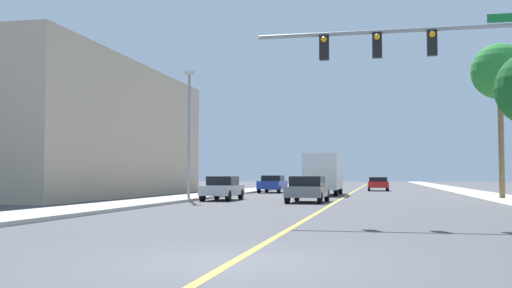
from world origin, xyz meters
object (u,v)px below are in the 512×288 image
(traffic_signal_mast, at_px, (462,64))
(street_lamp, at_px, (189,127))
(car_silver, at_px, (222,188))
(car_gray, at_px, (308,189))
(delivery_truck, at_px, (324,173))
(car_red, at_px, (378,184))
(car_blue, at_px, (273,184))
(palm_far, at_px, (500,73))

(traffic_signal_mast, bearing_deg, street_lamp, 135.96)
(car_silver, height_order, car_gray, car_gray)
(traffic_signal_mast, relative_size, delivery_truck, 1.32)
(car_gray, bearing_deg, street_lamp, 175.87)
(car_red, relative_size, delivery_truck, 0.51)
(traffic_signal_mast, height_order, delivery_truck, traffic_signal_mast)
(traffic_signal_mast, height_order, car_blue, traffic_signal_mast)
(traffic_signal_mast, height_order, car_gray, traffic_signal_mast)
(street_lamp, distance_m, delivery_truck, 13.74)
(street_lamp, height_order, car_red, street_lamp)
(car_red, bearing_deg, delivery_truck, -107.04)
(car_blue, bearing_deg, car_gray, 107.08)
(palm_far, xyz_separation_m, car_gray, (-10.85, -4.81, -6.80))
(car_blue, bearing_deg, delivery_truck, 132.85)
(traffic_signal_mast, relative_size, street_lamp, 1.36)
(traffic_signal_mast, height_order, car_silver, traffic_signal_mast)
(street_lamp, distance_m, car_red, 27.71)
(palm_far, relative_size, car_silver, 2.27)
(car_blue, relative_size, car_red, 1.10)
(car_red, bearing_deg, traffic_signal_mast, -86.70)
(street_lamp, bearing_deg, car_red, 67.20)
(palm_far, bearing_deg, car_silver, -168.97)
(street_lamp, xyz_separation_m, delivery_truck, (6.72, 11.69, -2.66))
(street_lamp, distance_m, car_gray, 7.90)
(car_silver, relative_size, car_red, 1.03)
(street_lamp, distance_m, car_silver, 4.08)
(delivery_truck, bearing_deg, traffic_signal_mast, -75.01)
(traffic_signal_mast, xyz_separation_m, palm_far, (4.36, 17.14, 2.50))
(palm_far, bearing_deg, car_gray, -156.08)
(car_gray, bearing_deg, traffic_signal_mast, -60.43)
(car_gray, bearing_deg, car_silver, 164.13)
(traffic_signal_mast, xyz_separation_m, car_gray, (-6.49, 12.33, -4.30))
(traffic_signal_mast, distance_m, car_gray, 14.58)
(palm_far, height_order, car_blue, palm_far)
(street_lamp, xyz_separation_m, car_red, (10.65, 25.33, -3.59))
(street_lamp, relative_size, car_gray, 1.80)
(street_lamp, xyz_separation_m, car_silver, (1.77, 0.94, -3.55))
(car_silver, xyz_separation_m, car_gray, (5.25, -1.67, 0.01))
(delivery_truck, bearing_deg, car_blue, 131.60)
(car_blue, distance_m, car_red, 12.05)
(traffic_signal_mast, bearing_deg, car_blue, 111.15)
(traffic_signal_mast, xyz_separation_m, car_blue, (-11.67, 30.18, -4.27))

